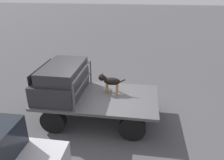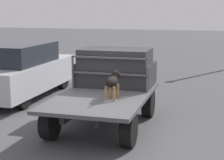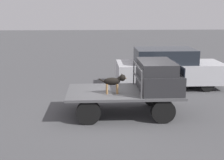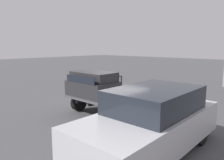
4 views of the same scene
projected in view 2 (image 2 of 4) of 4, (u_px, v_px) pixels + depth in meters
name	position (u px, v px, depth m)	size (l,w,h in m)	color
ground_plane	(104.00, 127.00, 8.80)	(80.00, 80.00, 0.00)	#474749
flatbed_truck	(104.00, 103.00, 8.69)	(3.58, 2.02, 0.78)	black
truck_cab	(116.00, 68.00, 9.60)	(1.24, 1.90, 0.95)	#28282B
truck_headboard	(109.00, 68.00, 8.96)	(0.04, 1.90, 0.82)	#4C4C4F
dog	(113.00, 81.00, 8.21)	(0.87, 0.24, 0.63)	#9E7547
parked_sedan	(20.00, 70.00, 11.65)	(4.50, 1.90, 1.68)	black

